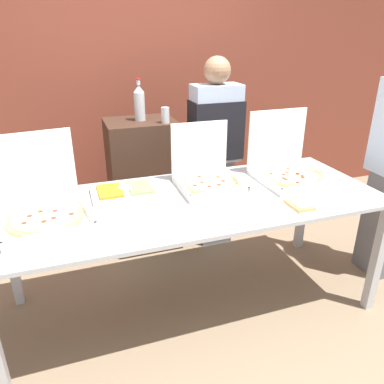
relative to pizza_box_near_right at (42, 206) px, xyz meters
name	(u,v)px	position (x,y,z in m)	size (l,w,h in m)	color
ground_plane	(192,304)	(0.88, -0.02, -0.91)	(16.00, 16.00, 0.00)	#847056
brick_wall_behind	(135,77)	(0.88, 1.68, 0.49)	(10.00, 0.06, 2.80)	brown
buffet_table	(192,211)	(0.88, -0.02, -0.16)	(2.44, 0.96, 0.83)	#B7BABF
pizza_box_near_right	(42,206)	(0.00, 0.00, 0.00)	(0.53, 0.54, 0.46)	white
pizza_box_near_left	(207,175)	(1.05, 0.16, -0.01)	(0.41, 0.43, 0.41)	white
pizza_box_far_right	(288,167)	(1.65, 0.11, 0.00)	(0.47, 0.48, 0.46)	white
paper_plate_front_center	(299,205)	(1.45, -0.34, -0.07)	(0.20, 0.20, 0.03)	white
veggie_tray	(125,192)	(0.49, 0.19, -0.06)	(0.43, 0.28, 0.05)	white
sideboard_podium	(144,185)	(0.76, 0.94, -0.34)	(0.57, 0.46, 1.14)	#382319
soda_bottle	(139,102)	(0.77, 0.95, 0.37)	(0.09, 0.09, 0.33)	#B7BCC1
soda_can_silver	(165,115)	(0.94, 0.79, 0.29)	(0.07, 0.07, 0.12)	silver
person_server_vest	(215,145)	(1.37, 0.79, 0.00)	(0.42, 0.24, 1.63)	slate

